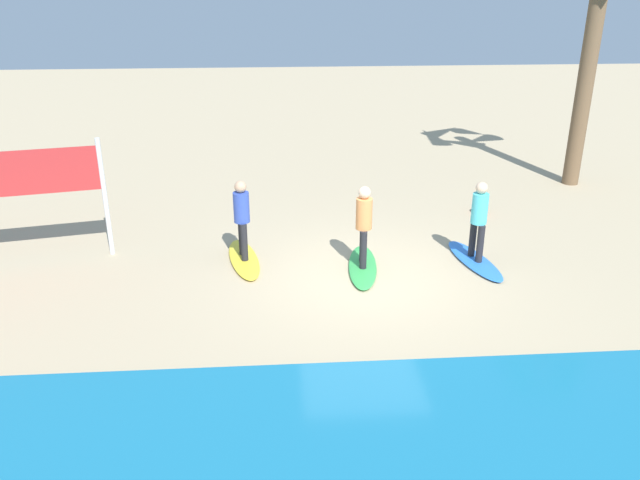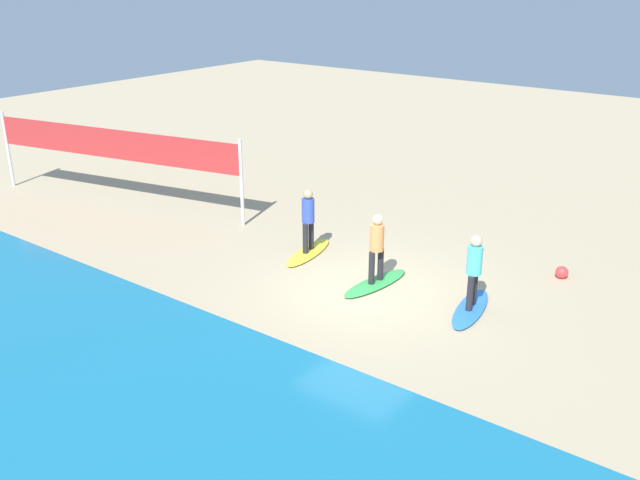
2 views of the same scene
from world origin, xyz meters
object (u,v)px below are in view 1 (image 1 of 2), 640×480
surfboard_blue (474,260)px  beach_ball (480,208)px  surfboard_green (363,266)px  surfboard_yellow (244,259)px  surfer_blue (479,215)px  surfer_green (364,221)px  surfer_yellow (242,214)px

surfboard_blue → beach_ball: 3.01m
surfboard_green → surfboard_yellow: 2.46m
surfer_blue → surfer_green: (2.34, 0.13, 0.00)m
surfboard_yellow → surfboard_green: bearing=66.6°
surfer_yellow → surfer_blue: bearing=175.0°
surfer_green → surfboard_yellow: (2.40, -0.54, -0.99)m
surfboard_blue → surfboard_yellow: (4.73, -0.42, 0.00)m
surfboard_blue → surfboard_green: 2.34m
surfboard_blue → surfer_green: 2.54m
surfboard_blue → surfboard_green: (2.34, 0.13, 0.00)m
surfboard_green → surfboard_yellow: (2.40, -0.54, 0.00)m
surfboard_yellow → beach_ball: (-5.71, -2.42, 0.10)m
beach_ball → surfboard_yellow: bearing=23.0°
surfer_yellow → beach_ball: surfer_yellow is taller
surfer_blue → surfer_green: 2.34m
surfboard_blue → surfer_blue: surfer_blue is taller
surfer_blue → surfer_yellow: size_ratio=1.00×
surfboard_blue → surfer_yellow: size_ratio=1.28×
surfboard_green → surfer_yellow: (2.40, -0.54, 0.99)m
surfer_blue → surfer_green: size_ratio=1.00×
surfer_green → beach_ball: (-3.31, -2.97, -0.89)m
surfboard_blue → surfer_blue: (0.00, 0.00, 0.99)m
surfer_green → surfer_yellow: same height
surfer_green → beach_ball: bearing=-138.1°
surfboard_blue → surfboard_green: size_ratio=1.00×
surfer_blue → beach_ball: bearing=-109.0°
surfer_blue → beach_ball: 3.13m
surfboard_green → surfer_green: 0.99m
surfboard_green → surfer_green: (0.00, 0.00, 0.99)m
surfer_yellow → beach_ball: size_ratio=5.47×
surfboard_green → surfboard_yellow: bearing=-96.2°
surfer_blue → surfboard_yellow: surfer_blue is taller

